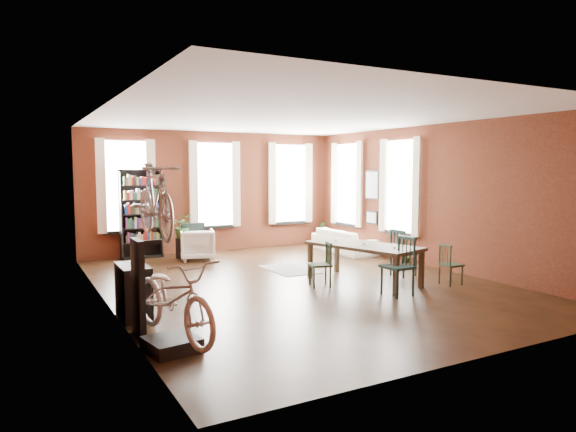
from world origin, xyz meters
TOP-DOWN VIEW (x-y plane):
  - room at (0.25, 0.62)m, footprint 9.00×9.04m
  - dining_table at (1.18, -0.59)m, footprint 1.58×2.40m
  - dining_chair_a at (1.09, -1.69)m, footprint 0.50×0.50m
  - dining_chair_b at (0.25, -0.47)m, footprint 0.48×0.48m
  - dining_chair_c at (2.54, -1.54)m, footprint 0.38×0.38m
  - dining_chair_d at (2.31, -0.45)m, footprint 0.48×0.48m
  - bookshelf at (-2.00, 4.30)m, footprint 1.00×0.32m
  - white_armchair at (-0.86, 3.39)m, footprint 0.97×0.93m
  - cream_sofa at (2.95, 2.60)m, footprint 0.61×2.08m
  - striped_rug at (0.51, 1.23)m, footprint 0.89×1.41m
  - bike_trainer at (-3.18, -2.54)m, footprint 0.68×0.68m
  - bike_wall_rack at (-3.40, -1.80)m, footprint 0.16×0.60m
  - console_table at (-3.28, -0.90)m, footprint 0.40×0.80m
  - plant_stand at (-1.13, 3.71)m, footprint 0.30×0.30m
  - plant_by_sofa at (3.23, 4.27)m, footprint 0.47×0.72m
  - plant_small at (3.37, 0.63)m, footprint 0.49×0.50m
  - bicycle_floor at (-3.15, -2.57)m, footprint 0.85×1.12m
  - bicycle_hung at (-3.15, -1.80)m, footprint 0.47×1.00m
  - plant_on_stand at (-1.11, 3.71)m, footprint 0.74×0.77m

SIDE VIEW (x-z plane):
  - striped_rug at x=0.51m, z-range 0.00..0.01m
  - plant_small at x=3.37m, z-range 0.00..0.16m
  - bike_trainer at x=-3.18m, z-range 0.00..0.17m
  - plant_by_sofa at x=3.23m, z-range 0.00..0.30m
  - plant_stand at x=-1.13m, z-range 0.00..0.51m
  - dining_table at x=1.18m, z-range 0.00..0.75m
  - dining_chair_c at x=2.54m, z-range 0.00..0.78m
  - console_table at x=-3.28m, z-range 0.00..0.80m
  - cream_sofa at x=2.95m, z-range 0.00..0.81m
  - white_armchair at x=-0.86m, z-range 0.00..0.82m
  - dining_chair_b at x=0.25m, z-range 0.00..0.84m
  - dining_chair_d at x=2.31m, z-range 0.00..0.96m
  - dining_chair_a at x=1.09m, z-range 0.00..1.03m
  - bike_wall_rack at x=-3.40m, z-range 0.00..1.30m
  - plant_on_stand at x=-1.11m, z-range 0.51..0.98m
  - bookshelf at x=-2.00m, z-range 0.00..2.20m
  - bicycle_floor at x=-3.15m, z-range 0.17..2.07m
  - bicycle_hung at x=-3.15m, z-range 1.30..2.96m
  - room at x=0.25m, z-range 0.53..3.75m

